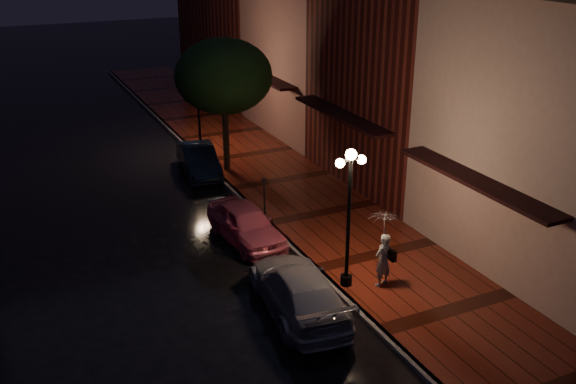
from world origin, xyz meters
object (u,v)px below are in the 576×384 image
parking_meter (264,192)px  street_tree (224,78)px  silver_car (298,290)px  streetlamp_near (349,210)px  pink_car (246,224)px  navy_car (199,160)px  woman_with_umbrella (384,238)px  streetlamp_far (198,101)px

parking_meter → street_tree: bearing=88.9°
silver_car → parking_meter: (1.65, 6.21, 0.37)m
streetlamp_near → pink_car: size_ratio=1.11×
silver_car → parking_meter: parking_meter is taller
pink_car → navy_car: bearing=80.5°
navy_car → woman_with_umbrella: (1.91, -11.81, 1.06)m
navy_car → woman_with_umbrella: size_ratio=1.68×
pink_car → silver_car: bearing=-98.6°
silver_car → woman_with_umbrella: size_ratio=2.00×
streetlamp_far → pink_car: size_ratio=1.11×
streetlamp_near → navy_car: 11.55m
streetlamp_near → silver_car: size_ratio=0.91×
streetlamp_far → navy_car: streetlamp_far is taller
silver_car → parking_meter: 6.44m
pink_car → parking_meter: bearing=42.8°
street_tree → silver_car: bearing=-100.4°
silver_car → parking_meter: bearing=-98.3°
woman_with_umbrella → streetlamp_far: bearing=-105.6°
navy_car → parking_meter: bearing=-75.5°
navy_car → woman_with_umbrella: woman_with_umbrella is taller
streetlamp_far → parking_meter: size_ratio=2.89×
pink_car → parking_meter: 2.01m
streetlamp_far → silver_car: size_ratio=0.91×
streetlamp_near → street_tree: (0.26, 10.99, 1.64)m
navy_car → street_tree: bearing=-9.4°
pink_car → parking_meter: size_ratio=2.61×
parking_meter → pink_car: bearing=-128.6°
street_tree → navy_car: size_ratio=1.45×
streetlamp_far → street_tree: 3.44m
navy_car → parking_meter: (0.75, -5.61, 0.40)m
street_tree → silver_car: street_tree is taller
street_tree → streetlamp_near: bearing=-91.3°
silver_car → woman_with_umbrella: woman_with_umbrella is taller
street_tree → parking_meter: 6.17m
woman_with_umbrella → parking_meter: (-1.16, 6.21, -0.66)m
streetlamp_far → navy_car: 3.43m
street_tree → silver_car: 12.19m
navy_car → silver_car: 11.85m
streetlamp_near → silver_car: 2.71m
street_tree → navy_car: bearing=163.8°
streetlamp_near → pink_car: (-1.53, 4.28, -1.94)m
parking_meter → streetlamp_far: bearing=92.5°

